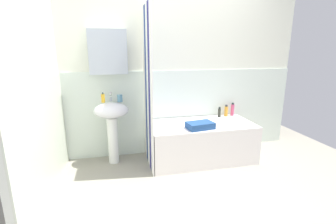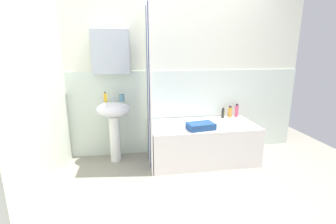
{
  "view_description": "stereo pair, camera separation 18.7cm",
  "coord_description": "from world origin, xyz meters",
  "px_view_note": "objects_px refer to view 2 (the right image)",
  "views": [
    {
      "loc": [
        -0.88,
        -2.08,
        1.48
      ],
      "look_at": [
        -0.25,
        0.68,
        0.75
      ],
      "focal_mm": 25.89,
      "sensor_mm": 36.0,
      "label": 1
    },
    {
      "loc": [
        -0.7,
        -2.12,
        1.48
      ],
      "look_at": [
        -0.25,
        0.68,
        0.75
      ],
      "focal_mm": 25.89,
      "sensor_mm": 36.0,
      "label": 2
    }
  ],
  "objects_px": {
    "shampoo_bottle": "(223,113)",
    "towel_folded": "(201,126)",
    "soap_dispenser": "(105,97)",
    "sink": "(114,118)",
    "toothbrush_cup": "(122,98)",
    "conditioner_bottle": "(230,112)",
    "bathtub": "(202,142)",
    "body_wash_bottle": "(237,111)"
  },
  "relations": [
    {
      "from": "toothbrush_cup",
      "to": "bathtub",
      "type": "bearing_deg",
      "value": -10.74
    },
    {
      "from": "sink",
      "to": "body_wash_bottle",
      "type": "relative_size",
      "value": 4.22
    },
    {
      "from": "toothbrush_cup",
      "to": "sink",
      "type": "bearing_deg",
      "value": -162.15
    },
    {
      "from": "toothbrush_cup",
      "to": "conditioner_bottle",
      "type": "bearing_deg",
      "value": 2.86
    },
    {
      "from": "bathtub",
      "to": "towel_folded",
      "type": "xyz_separation_m",
      "value": [
        -0.09,
        -0.2,
        0.3
      ]
    },
    {
      "from": "shampoo_bottle",
      "to": "towel_folded",
      "type": "height_order",
      "value": "shampoo_bottle"
    },
    {
      "from": "soap_dispenser",
      "to": "body_wash_bottle",
      "type": "relative_size",
      "value": 0.68
    },
    {
      "from": "bathtub",
      "to": "shampoo_bottle",
      "type": "distance_m",
      "value": 0.56
    },
    {
      "from": "sink",
      "to": "towel_folded",
      "type": "xyz_separation_m",
      "value": [
        1.08,
        -0.36,
        -0.05
      ]
    },
    {
      "from": "toothbrush_cup",
      "to": "towel_folded",
      "type": "distance_m",
      "value": 1.09
    },
    {
      "from": "toothbrush_cup",
      "to": "towel_folded",
      "type": "relative_size",
      "value": 0.28
    },
    {
      "from": "sink",
      "to": "soap_dispenser",
      "type": "xyz_separation_m",
      "value": [
        -0.09,
        0.04,
        0.28
      ]
    },
    {
      "from": "sink",
      "to": "conditioner_bottle",
      "type": "bearing_deg",
      "value": 3.94
    },
    {
      "from": "bathtub",
      "to": "towel_folded",
      "type": "bearing_deg",
      "value": -114.79
    },
    {
      "from": "toothbrush_cup",
      "to": "conditioner_bottle",
      "type": "distance_m",
      "value": 1.58
    },
    {
      "from": "shampoo_bottle",
      "to": "towel_folded",
      "type": "bearing_deg",
      "value": -135.96
    },
    {
      "from": "toothbrush_cup",
      "to": "soap_dispenser",
      "type": "bearing_deg",
      "value": 178.84
    },
    {
      "from": "sink",
      "to": "bathtub",
      "type": "distance_m",
      "value": 1.24
    },
    {
      "from": "towel_folded",
      "to": "sink",
      "type": "bearing_deg",
      "value": 161.59
    },
    {
      "from": "sink",
      "to": "bathtub",
      "type": "xyz_separation_m",
      "value": [
        1.17,
        -0.16,
        -0.35
      ]
    },
    {
      "from": "conditioner_bottle",
      "to": "bathtub",
      "type": "bearing_deg",
      "value": -150.62
    },
    {
      "from": "soap_dispenser",
      "to": "bathtub",
      "type": "height_order",
      "value": "soap_dispenser"
    },
    {
      "from": "body_wash_bottle",
      "to": "conditioner_bottle",
      "type": "height_order",
      "value": "body_wash_bottle"
    },
    {
      "from": "body_wash_bottle",
      "to": "towel_folded",
      "type": "bearing_deg",
      "value": -145.07
    },
    {
      "from": "body_wash_bottle",
      "to": "bathtub",
      "type": "bearing_deg",
      "value": -154.55
    },
    {
      "from": "soap_dispenser",
      "to": "shampoo_bottle",
      "type": "xyz_separation_m",
      "value": [
        1.64,
        0.05,
        -0.3
      ]
    },
    {
      "from": "soap_dispenser",
      "to": "body_wash_bottle",
      "type": "bearing_deg",
      "value": 2.49
    },
    {
      "from": "body_wash_bottle",
      "to": "conditioner_bottle",
      "type": "relative_size",
      "value": 1.14
    },
    {
      "from": "soap_dispenser",
      "to": "conditioner_bottle",
      "type": "relative_size",
      "value": 0.77
    },
    {
      "from": "bathtub",
      "to": "towel_folded",
      "type": "height_order",
      "value": "towel_folded"
    },
    {
      "from": "shampoo_bottle",
      "to": "towel_folded",
      "type": "distance_m",
      "value": 0.65
    },
    {
      "from": "sink",
      "to": "soap_dispenser",
      "type": "distance_m",
      "value": 0.3
    },
    {
      "from": "soap_dispenser",
      "to": "sink",
      "type": "bearing_deg",
      "value": -23.9
    },
    {
      "from": "bathtub",
      "to": "shampoo_bottle",
      "type": "bearing_deg",
      "value": 34.04
    },
    {
      "from": "sink",
      "to": "soap_dispenser",
      "type": "bearing_deg",
      "value": 156.1
    },
    {
      "from": "towel_folded",
      "to": "bathtub",
      "type": "bearing_deg",
      "value": 65.21
    },
    {
      "from": "soap_dispenser",
      "to": "shampoo_bottle",
      "type": "height_order",
      "value": "soap_dispenser"
    },
    {
      "from": "toothbrush_cup",
      "to": "towel_folded",
      "type": "xyz_separation_m",
      "value": [
        0.97,
        -0.4,
        -0.31
      ]
    },
    {
      "from": "bathtub",
      "to": "body_wash_bottle",
      "type": "distance_m",
      "value": 0.75
    },
    {
      "from": "towel_folded",
      "to": "conditioner_bottle",
      "type": "bearing_deg",
      "value": 39.1
    },
    {
      "from": "soap_dispenser",
      "to": "toothbrush_cup",
      "type": "xyz_separation_m",
      "value": [
        0.21,
        -0.0,
        -0.01
      ]
    },
    {
      "from": "conditioner_bottle",
      "to": "body_wash_bottle",
      "type": "bearing_deg",
      "value": 4.31
    }
  ]
}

